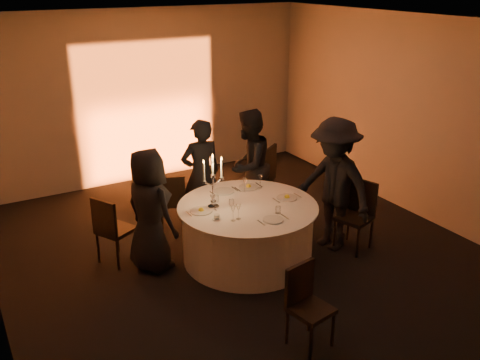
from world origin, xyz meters
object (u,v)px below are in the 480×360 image
guest_back_right (249,166)px  chair_left (111,227)px  chair_front (306,301)px  candelabra (213,189)px  chair_right (358,211)px  guest_left (150,211)px  chair_back_right (262,175)px  banquet_table (248,232)px  guest_back_left (201,174)px  chair_back_left (172,199)px  guest_right (334,185)px  coffee_cup (217,217)px

guest_back_right → chair_left: bearing=-23.0°
chair_front → candelabra: (-0.06, 1.91, 0.54)m
chair_right → guest_left: guest_left is taller
chair_left → chair_back_right: size_ratio=0.87×
banquet_table → chair_front: bearing=-101.4°
chair_back_right → candelabra: bearing=1.6°
banquet_table → chair_right: bearing=-16.9°
chair_back_right → chair_front: chair_back_right is taller
chair_back_right → guest_left: (-2.15, -0.81, 0.20)m
chair_right → guest_back_left: bearing=-155.2°
chair_left → chair_front: chair_left is taller
chair_left → chair_back_right: chair_back_right is taller
chair_back_left → guest_back_right: 1.24m
chair_back_right → chair_front: size_ratio=1.22×
chair_front → candelabra: 1.98m
chair_left → chair_right: size_ratio=0.97×
chair_back_left → candelabra: 1.26m
guest_left → guest_back_right: guest_back_right is taller
chair_front → guest_back_left: (0.27, 2.94, 0.34)m
guest_left → candelabra: bearing=-128.7°
chair_right → guest_back_left: guest_back_left is taller
chair_back_right → chair_back_left: bearing=-38.1°
chair_back_left → banquet_table: bearing=131.4°
chair_back_right → guest_right: (0.18, -1.48, 0.31)m
banquet_table → coffee_cup: coffee_cup is taller
chair_front → coffee_cup: chair_front is taller
chair_back_left → candelabra: candelabra is taller
chair_back_right → candelabra: (-1.40, -1.07, 0.42)m
guest_right → candelabra: size_ratio=2.54×
chair_front → guest_left: (-0.81, 2.16, 0.31)m
guest_left → chair_back_right: bearing=-89.1°
guest_back_right → coffee_cup: (-1.18, -1.25, -0.05)m
banquet_table → chair_right: chair_right is taller
banquet_table → chair_back_right: chair_back_right is taller
guest_back_right → chair_back_left: bearing=-41.2°
chair_back_left → coffee_cup: bearing=108.9°
banquet_table → chair_right: (1.46, -0.44, 0.15)m
chair_left → guest_left: bearing=-158.9°
guest_left → chair_right: bearing=-127.9°
chair_right → coffee_cup: bearing=-116.5°
chair_left → guest_right: bearing=-138.6°
chair_back_left → coffee_cup: 1.49m
banquet_table → chair_left: (-1.57, 0.76, 0.13)m
chair_back_right → guest_back_left: 1.10m
chair_right → chair_back_left: bearing=-149.9°
candelabra → chair_left: bearing=152.3°
guest_back_right → coffee_cup: size_ratio=15.50×
chair_back_left → guest_left: (-0.65, -0.87, 0.32)m
guest_left → candelabra: size_ratio=2.22×
coffee_cup → chair_back_right: bearing=42.6°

